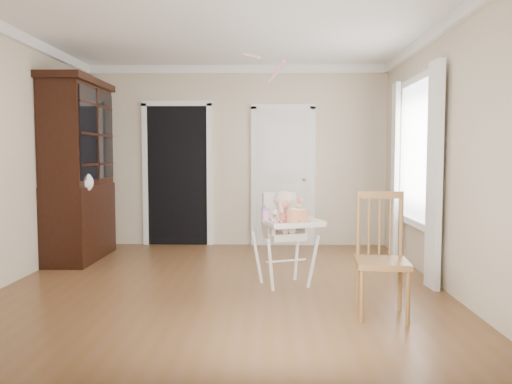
{
  "coord_description": "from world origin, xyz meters",
  "views": [
    {
      "loc": [
        0.47,
        -5.04,
        1.34
      ],
      "look_at": [
        0.35,
        -0.0,
        0.98
      ],
      "focal_mm": 35.0,
      "sensor_mm": 36.0,
      "label": 1
    }
  ],
  "objects_px": {
    "high_chair": "(285,227)",
    "sippy_cup": "(265,214)",
    "cake": "(297,216)",
    "china_cabinet": "(79,170)",
    "dining_chair": "(382,258)"
  },
  "relations": [
    {
      "from": "cake",
      "to": "sippy_cup",
      "type": "height_order",
      "value": "sippy_cup"
    },
    {
      "from": "sippy_cup",
      "to": "dining_chair",
      "type": "height_order",
      "value": "dining_chair"
    },
    {
      "from": "high_chair",
      "to": "dining_chair",
      "type": "relative_size",
      "value": 0.95
    },
    {
      "from": "cake",
      "to": "china_cabinet",
      "type": "height_order",
      "value": "china_cabinet"
    },
    {
      "from": "high_chair",
      "to": "dining_chair",
      "type": "height_order",
      "value": "dining_chair"
    },
    {
      "from": "high_chair",
      "to": "dining_chair",
      "type": "distance_m",
      "value": 1.25
    },
    {
      "from": "high_chair",
      "to": "china_cabinet",
      "type": "bearing_deg",
      "value": 134.15
    },
    {
      "from": "cake",
      "to": "china_cabinet",
      "type": "bearing_deg",
      "value": 151.2
    },
    {
      "from": "high_chair",
      "to": "cake",
      "type": "relative_size",
      "value": 3.37
    },
    {
      "from": "cake",
      "to": "sippy_cup",
      "type": "relative_size",
      "value": 1.55
    },
    {
      "from": "high_chair",
      "to": "sippy_cup",
      "type": "bearing_deg",
      "value": -157.83
    },
    {
      "from": "high_chair",
      "to": "cake",
      "type": "xyz_separation_m",
      "value": [
        0.11,
        -0.23,
        0.14
      ]
    },
    {
      "from": "high_chair",
      "to": "china_cabinet",
      "type": "relative_size",
      "value": 0.42
    },
    {
      "from": "sippy_cup",
      "to": "dining_chair",
      "type": "bearing_deg",
      "value": -38.49
    },
    {
      "from": "cake",
      "to": "china_cabinet",
      "type": "xyz_separation_m",
      "value": [
        -2.75,
        1.51,
        0.42
      ]
    }
  ]
}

